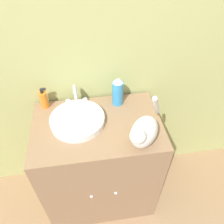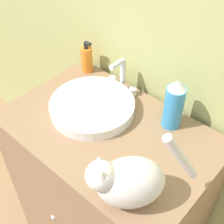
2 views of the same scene
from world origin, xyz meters
TOP-DOWN VIEW (x-y plane):
  - wall_back at (0.00, 0.59)m, footprint 6.00×0.05m
  - vanity_cabinet at (0.00, 0.27)m, footprint 0.84×0.56m
  - sink_basin at (-0.12, 0.31)m, footprint 0.35×0.35m
  - faucet at (-0.12, 0.49)m, footprint 0.15×0.09m
  - cat at (0.25, 0.09)m, footprint 0.26×0.30m
  - soap_bottle at (-0.34, 0.50)m, footprint 0.06×0.05m
  - spray_bottle at (0.16, 0.46)m, footprint 0.07×0.07m

SIDE VIEW (x-z plane):
  - vanity_cabinet at x=0.00m, z-range 0.00..0.91m
  - sink_basin at x=-0.12m, z-range 0.91..0.96m
  - soap_bottle at x=-0.34m, z-range 0.90..1.06m
  - faucet at x=-0.12m, z-range 0.90..1.06m
  - cat at x=0.25m, z-range 0.87..1.15m
  - spray_bottle at x=0.16m, z-range 0.91..1.12m
  - wall_back at x=0.00m, z-range 0.00..2.50m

